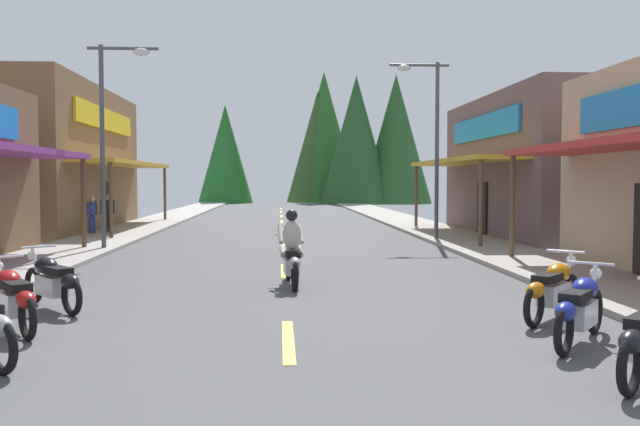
# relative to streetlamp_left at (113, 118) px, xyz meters

# --- Properties ---
(ground) EXTENTS (10.13, 77.24, 0.10)m
(ground) POSITION_rel_streetlamp_left_xyz_m (5.14, 4.29, -4.11)
(ground) COLOR #4C4C4F
(sidewalk_left) EXTENTS (2.66, 77.24, 0.12)m
(sidewalk_left) POSITION_rel_streetlamp_left_xyz_m (-1.25, 4.29, -4.00)
(sidewalk_left) COLOR #9E9991
(sidewalk_left) RESTS_ON ground
(sidewalk_right) EXTENTS (2.66, 77.24, 0.12)m
(sidewalk_right) POSITION_rel_streetlamp_left_xyz_m (11.54, 4.29, -4.00)
(sidewalk_right) COLOR gray
(sidewalk_right) RESTS_ON ground
(centerline_dashes) EXTENTS (0.16, 50.28, 0.01)m
(centerline_dashes) POSITION_rel_streetlamp_left_xyz_m (5.14, 7.25, -4.05)
(centerline_dashes) COLOR #E0C64C
(centerline_dashes) RESTS_ON ground
(storefront_left_far) EXTENTS (9.49, 12.72, 6.19)m
(storefront_left_far) POSITION_rel_streetlamp_left_xyz_m (-6.38, 9.02, -0.96)
(storefront_left_far) COLOR brown
(storefront_left_far) RESTS_ON ground
(storefront_right_far) EXTENTS (8.05, 11.12, 5.39)m
(storefront_right_far) POSITION_rel_streetlamp_left_xyz_m (15.95, 4.49, -1.36)
(storefront_right_far) COLOR brown
(storefront_right_far) RESTS_ON ground
(streetlamp_left) EXTENTS (2.11, 0.30, 6.24)m
(streetlamp_left) POSITION_rel_streetlamp_left_xyz_m (0.00, 0.00, 0.00)
(streetlamp_left) COLOR #474C51
(streetlamp_left) RESTS_ON ground
(streetlamp_right) EXTENTS (2.11, 0.30, 6.32)m
(streetlamp_right) POSITION_rel_streetlamp_left_xyz_m (10.29, 2.71, 0.04)
(streetlamp_right) COLOR #474C51
(streetlamp_right) RESTS_ON ground
(motorcycle_parked_right_2) EXTENTS (1.44, 1.72, 1.04)m
(motorcycle_parked_right_2) POSITION_rel_streetlamp_left_xyz_m (8.95, -12.03, -3.57)
(motorcycle_parked_right_2) COLOR black
(motorcycle_parked_right_2) RESTS_ON ground
(motorcycle_parked_right_3) EXTENTS (1.55, 1.62, 1.04)m
(motorcycle_parked_right_3) POSITION_rel_streetlamp_left_xyz_m (9.23, -10.50, -3.57)
(motorcycle_parked_right_3) COLOR black
(motorcycle_parked_right_3) RESTS_ON ground
(motorcycle_parked_left_2) EXTENTS (1.33, 1.80, 1.04)m
(motorcycle_parked_left_2) POSITION_rel_streetlamp_left_xyz_m (1.23, -10.78, -3.57)
(motorcycle_parked_left_2) COLOR black
(motorcycle_parked_left_2) RESTS_ON ground
(motorcycle_parked_left_3) EXTENTS (1.50, 1.67, 1.04)m
(motorcycle_parked_left_3) POSITION_rel_streetlamp_left_xyz_m (1.26, -9.21, -3.57)
(motorcycle_parked_left_3) COLOR black
(motorcycle_parked_left_3) RESTS_ON ground
(rider_cruising_lead) EXTENTS (0.60, 2.14, 1.57)m
(rider_cruising_lead) POSITION_rel_streetlamp_left_xyz_m (5.28, -6.95, -3.41)
(rider_cruising_lead) COLOR black
(rider_cruising_lead) RESTS_ON ground
(pedestrian_by_shop) EXTENTS (0.38, 0.53, 1.57)m
(pedestrian_by_shop) POSITION_rel_streetlamp_left_xyz_m (-2.25, 5.68, -3.16)
(pedestrian_by_shop) COLOR #333F8C
(pedestrian_by_shop) RESTS_ON ground
(pedestrian_browsing) EXTENTS (0.48, 0.42, 1.62)m
(pedestrian_browsing) POSITION_rel_streetlamp_left_xyz_m (-1.71, 5.87, -3.13)
(pedestrian_browsing) COLOR black
(pedestrian_browsing) RESTS_ON ground
(treeline_backdrop) EXTENTS (22.46, 12.56, 13.28)m
(treeline_backdrop) POSITION_rel_streetlamp_left_xyz_m (10.45, 44.19, 1.96)
(treeline_backdrop) COLOR #275D23
(treeline_backdrop) RESTS_ON ground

